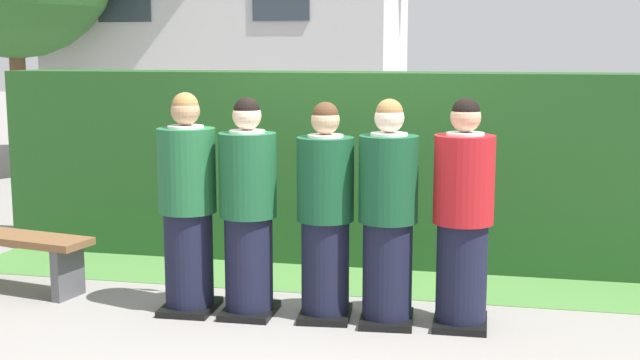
{
  "coord_description": "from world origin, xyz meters",
  "views": [
    {
      "loc": [
        1.3,
        -5.91,
        2.0
      ],
      "look_at": [
        0.0,
        0.0,
        1.05
      ],
      "focal_mm": 46.91,
      "sensor_mm": 36.0,
      "label": 1
    }
  ],
  "objects_px": {
    "student_front_row_3": "(388,218)",
    "student_front_row_1": "(248,213)",
    "student_front_row_2": "(325,217)",
    "student_in_red_blazer": "(463,219)",
    "wooden_bench": "(15,249)",
    "student_front_row_0": "(188,208)"
  },
  "relations": [
    {
      "from": "student_front_row_3",
      "to": "student_front_row_1",
      "type": "bearing_deg",
      "value": -178.23
    },
    {
      "from": "student_front_row_2",
      "to": "student_in_red_blazer",
      "type": "bearing_deg",
      "value": 1.39
    },
    {
      "from": "student_in_red_blazer",
      "to": "wooden_bench",
      "type": "bearing_deg",
      "value": 178.08
    },
    {
      "from": "student_front_row_0",
      "to": "student_front_row_1",
      "type": "bearing_deg",
      "value": 0.8
    },
    {
      "from": "student_front_row_1",
      "to": "student_front_row_3",
      "type": "distance_m",
      "value": 1.05
    },
    {
      "from": "student_front_row_1",
      "to": "student_front_row_2",
      "type": "height_order",
      "value": "student_front_row_1"
    },
    {
      "from": "student_front_row_0",
      "to": "student_front_row_3",
      "type": "distance_m",
      "value": 1.53
    },
    {
      "from": "student_front_row_2",
      "to": "student_front_row_3",
      "type": "relative_size",
      "value": 0.98
    },
    {
      "from": "student_front_row_3",
      "to": "student_front_row_2",
      "type": "bearing_deg",
      "value": 177.92
    },
    {
      "from": "student_front_row_2",
      "to": "student_in_red_blazer",
      "type": "distance_m",
      "value": 1.01
    },
    {
      "from": "wooden_bench",
      "to": "student_front_row_2",
      "type": "bearing_deg",
      "value": -3.15
    },
    {
      "from": "student_front_row_1",
      "to": "wooden_bench",
      "type": "relative_size",
      "value": 1.15
    },
    {
      "from": "student_front_row_0",
      "to": "student_front_row_1",
      "type": "distance_m",
      "value": 0.48
    },
    {
      "from": "student_front_row_1",
      "to": "student_front_row_3",
      "type": "relative_size",
      "value": 1.0
    },
    {
      "from": "student_front_row_1",
      "to": "student_front_row_2",
      "type": "distance_m",
      "value": 0.58
    },
    {
      "from": "student_front_row_2",
      "to": "student_front_row_3",
      "type": "distance_m",
      "value": 0.47
    },
    {
      "from": "student_front_row_1",
      "to": "student_in_red_blazer",
      "type": "bearing_deg",
      "value": 2.67
    },
    {
      "from": "student_front_row_3",
      "to": "student_in_red_blazer",
      "type": "relative_size",
      "value": 0.99
    },
    {
      "from": "student_front_row_1",
      "to": "wooden_bench",
      "type": "distance_m",
      "value": 2.16
    },
    {
      "from": "student_front_row_1",
      "to": "wooden_bench",
      "type": "bearing_deg",
      "value": 174.64
    },
    {
      "from": "student_front_row_0",
      "to": "student_front_row_3",
      "type": "xyz_separation_m",
      "value": [
        1.53,
        0.04,
        -0.02
      ]
    },
    {
      "from": "wooden_bench",
      "to": "student_front_row_3",
      "type": "bearing_deg",
      "value": -2.99
    }
  ]
}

